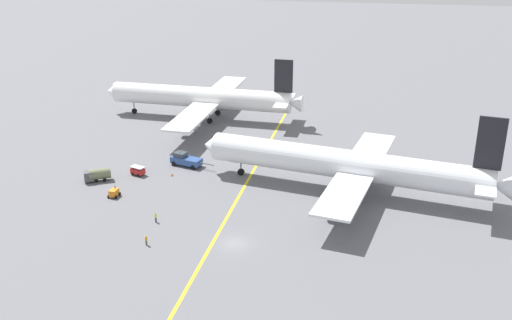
% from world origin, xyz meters
% --- Properties ---
extents(ground_plane, '(600.00, 600.00, 0.00)m').
position_xyz_m(ground_plane, '(0.00, 0.00, 0.00)').
color(ground_plane, slate).
extents(taxiway_stripe, '(2.94, 119.99, 0.01)m').
position_xyz_m(taxiway_stripe, '(-3.04, 10.00, 0.00)').
color(taxiway_stripe, yellow).
rests_on(taxiway_stripe, ground).
extents(airliner_at_gate_left, '(50.49, 48.47, 15.83)m').
position_xyz_m(airliner_at_gate_left, '(-21.40, 59.34, 5.34)').
color(airliner_at_gate_left, white).
rests_on(airliner_at_gate_left, ground).
extents(airliner_being_pushed, '(55.87, 40.83, 16.84)m').
position_xyz_m(airliner_being_pushed, '(15.80, 22.32, 5.23)').
color(airliner_being_pushed, white).
rests_on(airliner_being_pushed, ground).
extents(pushback_tug, '(9.47, 4.17, 2.92)m').
position_xyz_m(pushback_tug, '(-16.55, 28.80, 1.24)').
color(pushback_tug, '#2D4C8C').
rests_on(pushback_tug, ground).
extents(gse_gpu_cart_small, '(1.77, 2.23, 1.90)m').
position_xyz_m(gse_gpu_cart_small, '(-24.69, 12.22, 0.79)').
color(gse_gpu_cart_small, orange).
rests_on(gse_gpu_cart_small, ground).
extents(gse_fuel_bowser_stubby, '(5.20, 3.99, 2.40)m').
position_xyz_m(gse_fuel_bowser_stubby, '(-30.63, 18.17, 1.33)').
color(gse_fuel_bowser_stubby, '#666B4C').
rests_on(gse_fuel_bowser_stubby, ground).
extents(gse_baggage_cart_near_cluster, '(3.10, 2.40, 1.71)m').
position_xyz_m(gse_baggage_cart_near_cluster, '(-24.21, 22.41, 0.86)').
color(gse_baggage_cart_near_cluster, red).
rests_on(gse_baggage_cart_near_cluster, ground).
extents(ground_crew_ramp_agent_by_cones, '(0.36, 0.36, 1.67)m').
position_xyz_m(ground_crew_ramp_agent_by_cones, '(-12.94, -2.91, 0.87)').
color(ground_crew_ramp_agent_by_cones, '#4C4C51').
rests_on(ground_crew_ramp_agent_by_cones, ground).
extents(ground_crew_marshaller_foreground, '(0.36, 0.36, 1.63)m').
position_xyz_m(ground_crew_marshaller_foreground, '(-14.08, 4.42, 0.84)').
color(ground_crew_marshaller_foreground, '#2D3351').
rests_on(ground_crew_marshaller_foreground, ground).
extents(traffic_cone_wingtip_port, '(0.44, 0.44, 0.60)m').
position_xyz_m(traffic_cone_wingtip_port, '(-17.56, 23.18, 0.28)').
color(traffic_cone_wingtip_port, orange).
rests_on(traffic_cone_wingtip_port, ground).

